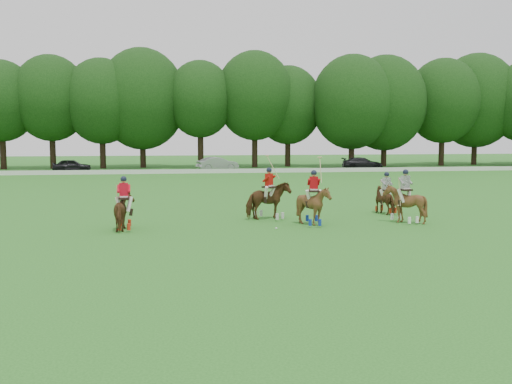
{
  "coord_description": "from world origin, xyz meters",
  "views": [
    {
      "loc": [
        -3.56,
        -21.37,
        4.01
      ],
      "look_at": [
        0.24,
        4.2,
        1.4
      ],
      "focal_mm": 40.0,
      "sensor_mm": 36.0,
      "label": 1
    }
  ],
  "objects": [
    {
      "name": "polo_stripe_b",
      "position": [
        6.91,
        3.06,
        0.89
      ],
      "size": [
        1.75,
        1.88,
        2.44
      ],
      "color": "#4D2C14",
      "rests_on": "ground"
    },
    {
      "name": "tree_line",
      "position": [
        0.26,
        48.05,
        8.23
      ],
      "size": [
        117.98,
        14.32,
        14.75
      ],
      "color": "black",
      "rests_on": "ground"
    },
    {
      "name": "polo_red_a",
      "position": [
        -5.56,
        2.95,
        0.82
      ],
      "size": [
        1.16,
        1.88,
        2.27
      ],
      "color": "#4D2C14",
      "rests_on": "ground"
    },
    {
      "name": "boundary_rail",
      "position": [
        0.0,
        38.0,
        0.22
      ],
      "size": [
        120.0,
        0.1,
        0.44
      ],
      "primitive_type": "cube",
      "color": "white",
      "rests_on": "ground"
    },
    {
      "name": "car_mid",
      "position": [
        1.56,
        42.5,
        0.75
      ],
      "size": [
        4.84,
        2.74,
        1.51
      ],
      "primitive_type": "imported",
      "rotation": [
        0.0,
        0.0,
        1.84
      ],
      "color": "#98989D",
      "rests_on": "ground"
    },
    {
      "name": "car_right",
      "position": [
        18.5,
        42.5,
        0.68
      ],
      "size": [
        4.92,
        2.48,
        1.37
      ],
      "primitive_type": "imported",
      "rotation": [
        0.0,
        0.0,
        1.45
      ],
      "color": "black",
      "rests_on": "ground"
    },
    {
      "name": "polo_ball",
      "position": [
        0.8,
        2.13,
        0.04
      ],
      "size": [
        0.09,
        0.09,
        0.09
      ],
      "primitive_type": "sphere",
      "color": "white",
      "rests_on": "ground"
    },
    {
      "name": "polo_red_c",
      "position": [
        2.64,
        3.03,
        0.9
      ],
      "size": [
        1.63,
        1.78,
        2.99
      ],
      "color": "#4D2C14",
      "rests_on": "ground"
    },
    {
      "name": "car_left",
      "position": [
        -14.24,
        42.5,
        0.69
      ],
      "size": [
        4.18,
        2.04,
        1.37
      ],
      "primitive_type": "imported",
      "rotation": [
        0.0,
        0.0,
        1.68
      ],
      "color": "black",
      "rests_on": "ground"
    },
    {
      "name": "polo_red_b",
      "position": [
        0.98,
        5.03,
        0.9
      ],
      "size": [
        2.32,
        2.3,
        3.0
      ],
      "color": "#4D2C14",
      "rests_on": "ground"
    },
    {
      "name": "polo_stripe_a",
      "position": [
        7.21,
        6.09,
        0.75
      ],
      "size": [
        1.28,
        1.8,
        2.12
      ],
      "color": "#4D2C14",
      "rests_on": "ground"
    },
    {
      "name": "ground",
      "position": [
        0.0,
        0.0,
        0.0
      ],
      "size": [
        180.0,
        180.0,
        0.0
      ],
      "primitive_type": "plane",
      "color": "#23641C",
      "rests_on": "ground"
    }
  ]
}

